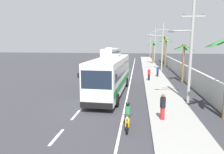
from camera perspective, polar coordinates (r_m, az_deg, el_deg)
ground_plane at (r=17.40m, az=-7.63°, el=-7.61°), size 160.00×160.00×0.00m
sidewalk_kerb at (r=26.65m, az=12.39°, el=-1.53°), size 3.20×90.00×0.14m
lane_markings at (r=30.92m, az=2.88°, el=0.09°), size 3.54×71.00×0.01m
boundary_wall at (r=30.96m, az=18.83°, el=1.59°), size 0.24×60.00×2.14m
coach_bus_foreground at (r=20.49m, az=-0.31°, el=0.90°), size 3.29×12.03×3.88m
coach_bus_far_lane at (r=47.78m, az=-0.31°, el=5.95°), size 3.15×12.51×3.92m
motorcycle_beside_bus at (r=12.60m, az=4.32°, el=-11.23°), size 0.56×1.96×1.61m
pedestrian_near_kerb at (r=30.81m, az=12.54°, el=1.60°), size 0.36×0.36×1.55m
pedestrian_midwalk at (r=27.57m, az=10.22°, el=0.78°), size 0.36×0.36×1.57m
pedestrian_far_walk at (r=13.86m, az=13.89°, el=-7.84°), size 0.36×0.36×1.72m
utility_pole_nearest at (r=18.23m, az=20.87°, el=6.97°), size 2.78×0.24×8.47m
utility_pole_mid at (r=37.89m, az=13.67°, el=8.49°), size 3.38×0.24×8.49m
utility_pole_far at (r=57.77m, az=11.72°, el=9.18°), size 3.58×0.24×9.05m
utility_pole_distant at (r=77.68m, az=10.59°, el=9.21°), size 2.36×0.24×9.01m
palm_nearest at (r=49.76m, az=11.34°, el=8.06°), size 3.17×3.00×5.38m
palm_second at (r=27.71m, az=19.28°, el=5.92°), size 2.63×2.49×4.97m
palm_fourth at (r=44.95m, az=14.63°, el=7.82°), size 2.99×3.03×5.83m
palm_farthest at (r=50.46m, az=14.26°, el=8.95°), size 2.75×2.78×6.63m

